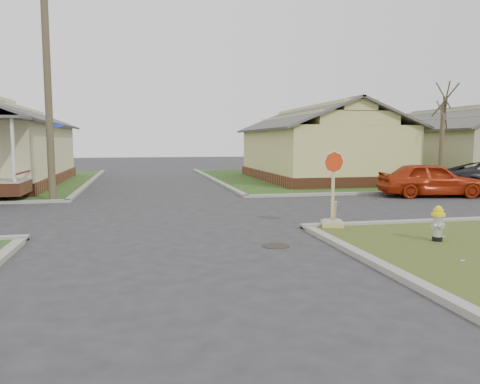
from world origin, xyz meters
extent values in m
plane|color=#29282B|center=(0.00, 0.00, 0.00)|extent=(120.00, 120.00, 0.00)
cube|color=#254B1B|center=(22.00, 18.00, 0.03)|extent=(37.00, 19.00, 0.05)
cylinder|color=black|center=(2.20, -0.50, 0.01)|extent=(0.64, 0.64, 0.01)
cube|color=brown|center=(10.00, 16.50, 0.30)|extent=(7.20, 11.20, 0.60)
cube|color=#D5CE7D|center=(10.00, 16.50, 1.90)|extent=(7.00, 11.00, 2.60)
cube|color=brown|center=(20.00, 16.50, 0.30)|extent=(7.20, 11.20, 0.60)
cube|color=tan|center=(20.00, 16.50, 1.90)|extent=(7.00, 11.00, 2.60)
cylinder|color=#483E29|center=(-4.20, 8.90, 4.50)|extent=(0.28, 0.28, 9.00)
cylinder|color=#483E29|center=(14.00, 10.20, 2.15)|extent=(0.22, 0.22, 4.20)
cylinder|color=black|center=(6.02, -1.00, 0.10)|extent=(0.23, 0.23, 0.11)
cylinder|color=silver|center=(6.02, -1.00, 0.40)|extent=(0.20, 0.20, 0.48)
sphere|color=silver|center=(6.02, -1.00, 0.64)|extent=(0.20, 0.20, 0.20)
cylinder|color=yellow|center=(6.02, -1.00, 0.68)|extent=(0.32, 0.32, 0.06)
cylinder|color=yellow|center=(6.02, -1.00, 0.75)|extent=(0.23, 0.23, 0.11)
sphere|color=yellow|center=(6.02, -1.00, 0.82)|extent=(0.16, 0.16, 0.16)
cube|color=tan|center=(4.36, 1.30, 0.12)|extent=(0.58, 0.58, 0.14)
cube|color=#9E9A91|center=(4.36, 1.30, 0.21)|extent=(0.47, 0.47, 0.04)
cube|color=tan|center=(4.36, 1.30, 1.13)|extent=(0.08, 0.04, 1.97)
cylinder|color=red|center=(4.36, 1.26, 1.83)|extent=(0.53, 0.23, 0.56)
cylinder|color=silver|center=(4.36, 1.28, 1.83)|extent=(0.60, 0.26, 0.64)
imported|color=#A3260B|center=(11.49, 7.31, 0.74)|extent=(4.62, 2.56, 1.49)
camera|label=1|loc=(-0.83, -10.62, 2.40)|focal=35.00mm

